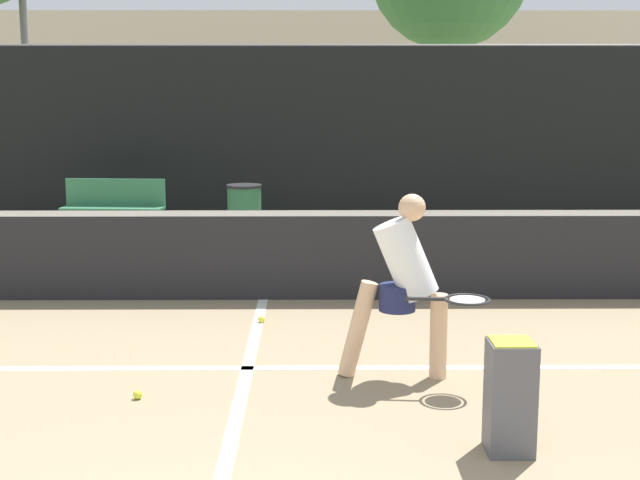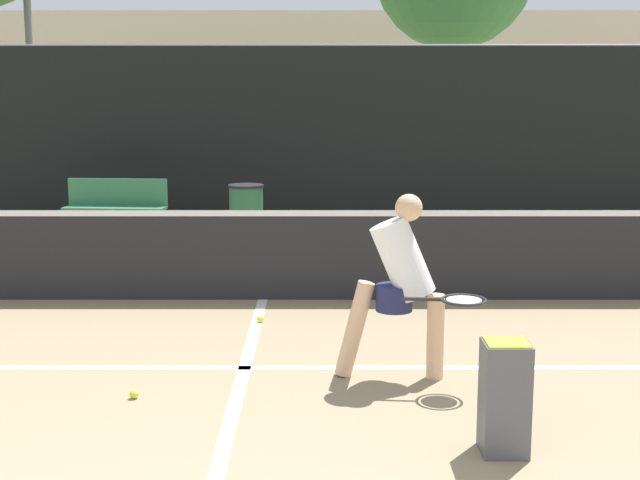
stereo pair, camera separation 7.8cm
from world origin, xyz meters
name	(u,v)px [view 1 (the left image)]	position (x,y,z in m)	size (l,w,h in m)	color
court_service_line	(247,368)	(0.00, 4.19, 0.00)	(8.25, 0.10, 0.01)	white
court_center_mark	(247,368)	(0.00, 4.19, 0.00)	(0.10, 4.60, 0.01)	white
net	(263,252)	(0.00, 6.49, 0.51)	(11.09, 0.09, 1.07)	slate
fence_back	(280,136)	(0.00, 11.53, 1.42)	(24.00, 0.06, 2.85)	black
player_practicing	(404,279)	(1.22, 3.96, 0.78)	(1.13, 0.61, 1.44)	#DBAD84
tennis_ball_scattered_3	(138,395)	(-0.74, 3.49, 0.03)	(0.07, 0.07, 0.07)	#D1E033
tennis_ball_scattered_4	(261,319)	(0.03, 5.57, 0.03)	(0.07, 0.07, 0.07)	#D1E033
ball_hopper	(510,394)	(1.73, 2.54, 0.37)	(0.28, 0.28, 0.71)	#4C4C51
courtside_bench	(114,206)	(-2.41, 10.38, 0.46)	(1.52, 0.50, 0.86)	#33724C
trash_bin	(244,212)	(-0.47, 10.19, 0.40)	(0.52, 0.52, 0.80)	#28603D
parked_car	(386,168)	(1.95, 14.59, 0.63)	(1.66, 4.27, 1.49)	navy
building_far	(299,79)	(0.00, 31.08, 2.41)	(36.00, 2.40, 4.82)	beige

